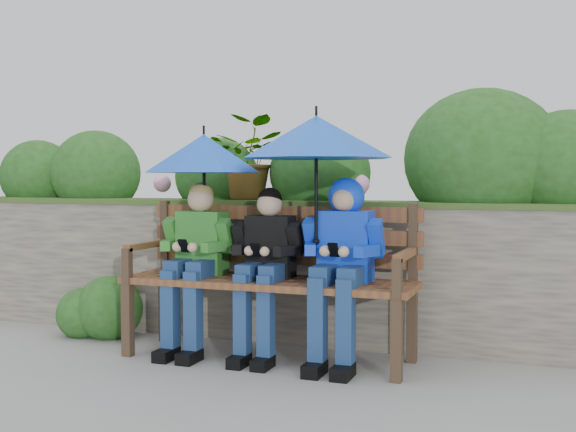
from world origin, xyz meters
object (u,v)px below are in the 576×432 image
(park_bench, at_px, (272,269))
(boy_left, at_px, (196,256))
(umbrella_right, at_px, (316,137))
(boy_right, at_px, (342,252))
(umbrella_left, at_px, (204,154))
(boy_middle, at_px, (265,260))

(park_bench, xyz_separation_m, boy_left, (-0.52, -0.09, 0.08))
(boy_left, xyz_separation_m, umbrella_right, (0.86, -0.01, 0.79))
(park_bench, height_order, boy_right, boy_right)
(park_bench, relative_size, umbrella_left, 2.36)
(boy_right, xyz_separation_m, umbrella_left, (-0.99, 0.06, 0.64))
(boy_middle, xyz_separation_m, umbrella_right, (0.36, -0.02, 0.80))
(boy_right, height_order, umbrella_right, umbrella_right)
(boy_right, relative_size, umbrella_left, 1.45)
(umbrella_right, bearing_deg, boy_middle, 177.33)
(boy_right, bearing_deg, umbrella_right, -172.06)
(boy_right, relative_size, umbrella_right, 1.22)
(boy_middle, distance_m, umbrella_left, 0.85)
(boy_middle, bearing_deg, park_bench, 80.23)
(boy_middle, relative_size, umbrella_right, 1.15)
(park_bench, height_order, boy_left, boy_left)
(boy_left, bearing_deg, boy_right, 0.54)
(boy_right, bearing_deg, park_bench, 170.71)
(boy_left, distance_m, boy_right, 1.03)
(park_bench, xyz_separation_m, umbrella_right, (0.34, -0.11, 0.87))
(boy_middle, bearing_deg, boy_left, -179.62)
(park_bench, bearing_deg, boy_left, -170.00)
(boy_middle, distance_m, boy_right, 0.53)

